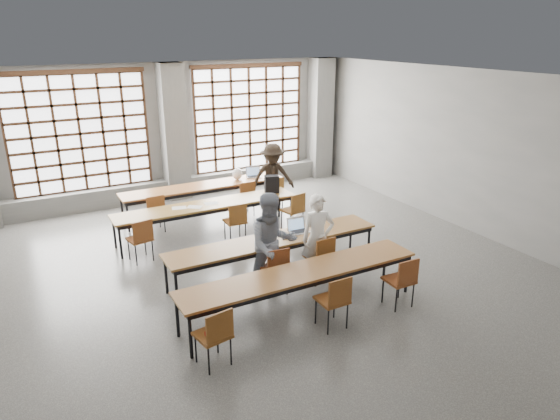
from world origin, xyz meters
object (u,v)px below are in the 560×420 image
object	(u,v)px
chair_back_right	(275,190)
chair_near_left	(215,332)
chair_mid_left	(141,236)
laptop_front	(298,228)
chair_near_mid	(335,297)
laptop_back	(253,174)
green_box	(270,235)
backpack	(272,184)
chair_front_left	(276,266)
chair_back_mid	(246,195)
red_pouch	(212,332)
desk_row_c	(274,242)
chair_mid_centre	(236,218)
student_male	(318,238)
mouse	(320,228)
plastic_bag	(237,174)
chair_mid_right	(295,208)
student_back	(273,177)
chair_near_right	(403,277)
desk_row_a	(204,188)
desk_row_d	(302,275)
student_female	(272,244)
desk_row_b	(207,207)
chair_front_right	(321,255)
chair_back_left	(155,210)
phone	(286,238)

from	to	relation	value
chair_back_right	chair_near_left	world-z (taller)	same
chair_mid_left	laptop_front	bearing A→B (deg)	-32.73
chair_near_mid	laptop_back	distance (m)	5.98
chair_mid_left	chair_near_mid	distance (m)	4.17
green_box	backpack	world-z (taller)	backpack
chair_mid_left	laptop_back	xyz separation A→B (m)	(3.40, 2.09, 0.25)
chair_mid_left	chair_front_left	bearing A→B (deg)	-54.85
chair_near_mid	chair_mid_left	bearing A→B (deg)	117.69
chair_back_mid	red_pouch	size ratio (longest dim) A/B	4.40
chair_front_left	backpack	bearing A→B (deg)	63.34
desk_row_c	chair_mid_centre	size ratio (longest dim) A/B	4.55
student_male	laptop_back	size ratio (longest dim) A/B	3.72
student_male	laptop_front	size ratio (longest dim) A/B	4.24
mouse	backpack	xyz separation A→B (m)	(0.27, 2.43, 0.18)
chair_near_left	mouse	bearing A→B (deg)	34.14
chair_front_left	plastic_bag	xyz separation A→B (m)	(1.27, 4.40, 0.34)
chair_mid_right	student_back	size ratio (longest dim) A/B	0.53
chair_near_right	red_pouch	world-z (taller)	chair_near_right
desk_row_a	green_box	size ratio (longest dim) A/B	16.00
green_box	plastic_bag	distance (m)	3.82
chair_near_left	green_box	world-z (taller)	chair_near_left
chair_mid_right	chair_mid_centre	bearing A→B (deg)	-179.94
backpack	chair_back_mid	bearing A→B (deg)	135.26
desk_row_c	green_box	distance (m)	0.15
chair_mid_left	desk_row_d	bearing A→B (deg)	-60.44
desk_row_d	student_female	bearing A→B (deg)	94.85
red_pouch	chair_mid_centre	bearing A→B (deg)	61.73
desk_row_b	chair_front_right	bearing A→B (deg)	-71.74
desk_row_a	desk_row_c	bearing A→B (deg)	-91.00
chair_mid_centre	laptop_front	world-z (taller)	laptop_front
student_female	mouse	xyz separation A→B (m)	(1.25, 0.48, -0.13)
chair_mid_left	backpack	distance (m)	3.28
chair_back_right	mouse	size ratio (longest dim) A/B	8.98
desk_row_d	green_box	xyz separation A→B (m)	(0.18, 1.42, 0.11)
chair_back_left	laptop_back	world-z (taller)	laptop_back
red_pouch	green_box	bearing A→B (deg)	46.29
red_pouch	desk_row_d	bearing A→B (deg)	17.93
chair_front_right	chair_near_right	size ratio (longest dim) A/B	1.00
chair_near_right	backpack	size ratio (longest dim) A/B	2.20
chair_front_left	green_box	bearing A→B (deg)	70.10
desk_row_c	desk_row_d	distance (m)	1.35
chair_back_right	chair_near_right	world-z (taller)	same
red_pouch	desk_row_a	bearing A→B (deg)	70.41
student_female	chair_mid_centre	bearing A→B (deg)	91.47
student_male	chair_back_mid	bearing A→B (deg)	103.72
chair_back_right	backpack	xyz separation A→B (m)	(-0.43, -0.68, 0.39)
chair_front_left	phone	world-z (taller)	chair_front_left
desk_row_a	chair_back_right	bearing A→B (deg)	-21.59
chair_near_left	chair_near_right	xyz separation A→B (m)	(3.18, -0.00, 0.00)
chair_front_right	student_female	world-z (taller)	student_female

